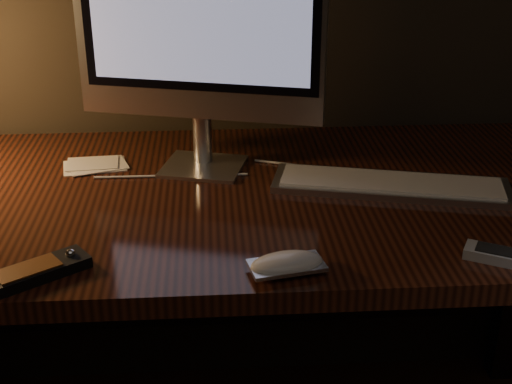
{
  "coord_description": "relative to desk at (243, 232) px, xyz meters",
  "views": [
    {
      "loc": [
        -0.06,
        0.56,
        1.34
      ],
      "look_at": [
        0.02,
        1.73,
        0.8
      ],
      "focal_mm": 50.0,
      "sensor_mm": 36.0,
      "label": 1
    }
  ],
  "objects": [
    {
      "name": "cable",
      "position": [
        0.01,
        0.01,
        0.13
      ],
      "size": [
        0.6,
        0.14,
        0.01
      ],
      "primitive_type": "cylinder",
      "rotation": [
        0.0,
        1.57,
        -0.22
      ],
      "color": "white",
      "rests_on": "desk"
    },
    {
      "name": "mouse",
      "position": [
        0.05,
        -0.39,
        0.14
      ],
      "size": [
        0.13,
        0.09,
        0.02
      ],
      "primitive_type": "ellipsoid",
      "rotation": [
        0.0,
        0.0,
        0.2
      ],
      "color": "white",
      "rests_on": "desk"
    },
    {
      "name": "desk",
      "position": [
        0.0,
        0.0,
        0.0
      ],
      "size": [
        1.6,
        0.75,
        0.75
      ],
      "color": "#3D190D",
      "rests_on": "ground"
    },
    {
      "name": "media_remote",
      "position": [
        -0.34,
        -0.37,
        0.14
      ],
      "size": [
        0.16,
        0.14,
        0.03
      ],
      "rotation": [
        0.0,
        0.0,
        0.61
      ],
      "color": "black",
      "rests_on": "desk"
    },
    {
      "name": "papers",
      "position": [
        -0.32,
        0.08,
        0.13
      ],
      "size": [
        0.15,
        0.11,
        0.01
      ],
      "primitive_type": "cube",
      "rotation": [
        0.0,
        0.0,
        0.18
      ],
      "color": "white",
      "rests_on": "desk"
    },
    {
      "name": "monitor",
      "position": [
        -0.08,
        0.05,
        0.45
      ],
      "size": [
        0.5,
        0.19,
        0.53
      ],
      "rotation": [
        0.0,
        0.0,
        -0.27
      ],
      "color": "silver",
      "rests_on": "desk"
    },
    {
      "name": "keyboard",
      "position": [
        0.29,
        -0.08,
        0.14
      ],
      "size": [
        0.49,
        0.24,
        0.02
      ],
      "primitive_type": "cube",
      "rotation": [
        0.0,
        0.0,
        -0.24
      ],
      "color": "silver",
      "rests_on": "desk"
    }
  ]
}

